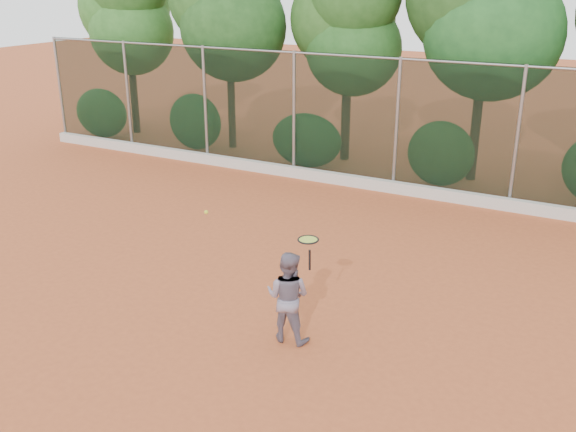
% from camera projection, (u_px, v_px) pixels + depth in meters
% --- Properties ---
extents(ground, '(80.00, 80.00, 0.00)m').
position_uv_depth(ground, '(262.00, 299.00, 11.41)').
color(ground, '#B4532A').
rests_on(ground, ground).
extents(concrete_curb, '(24.00, 0.20, 0.30)m').
position_uv_depth(concrete_curb, '(391.00, 187.00, 17.00)').
color(concrete_curb, beige).
rests_on(concrete_curb, ground).
extents(tennis_player, '(0.76, 0.62, 1.49)m').
position_uv_depth(tennis_player, '(288.00, 297.00, 9.91)').
color(tennis_player, slate).
rests_on(tennis_player, ground).
extents(chainlink_fence, '(24.09, 0.09, 3.50)m').
position_uv_depth(chainlink_fence, '(397.00, 122.00, 16.55)').
color(chainlink_fence, black).
rests_on(chainlink_fence, ground).
extents(foliage_backdrop, '(23.70, 3.63, 7.55)m').
position_uv_depth(foliage_backdrop, '(407.00, 14.00, 17.53)').
color(foliage_backdrop, '#3B2617').
rests_on(foliage_backdrop, ground).
extents(tennis_racket, '(0.33, 0.33, 0.53)m').
position_uv_depth(tennis_racket, '(308.00, 242.00, 9.37)').
color(tennis_racket, black).
rests_on(tennis_racket, ground).
extents(tennis_ball_in_flight, '(0.07, 0.07, 0.07)m').
position_uv_depth(tennis_ball_in_flight, '(206.00, 212.00, 10.57)').
color(tennis_ball_in_flight, gold).
rests_on(tennis_ball_in_flight, ground).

